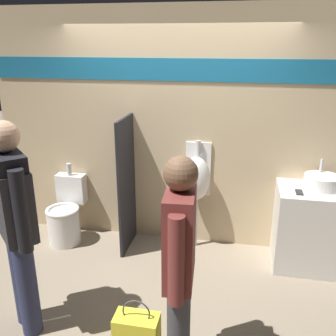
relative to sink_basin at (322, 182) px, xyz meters
The scene contains 10 objects.
ground_plane 1.88m from the sink_basin, 167.95° to the right, with size 16.00×16.00×0.00m, color gray.
display_wall 1.66m from the sink_basin, behind, with size 4.32×0.07×2.70m.
sink_counter 0.52m from the sink_basin, 49.72° to the right, with size 0.96×0.58×0.88m.
sink_basin is the anchor object (origin of this frame).
cell_phone 0.30m from the sink_basin, 143.48° to the right, with size 0.07×0.14×0.01m.
divider_near_counter 2.09m from the sink_basin, behind, with size 0.03×0.57×1.55m.
urinal_near_counter 1.32m from the sink_basin, behind, with size 0.30×0.25×1.28m.
toilet 2.94m from the sink_basin, behind, with size 0.40×0.56×0.92m.
person_in_vest 2.94m from the sink_basin, 149.37° to the right, with size 0.50×0.50×1.79m.
person_with_lanyard 2.09m from the sink_basin, 124.76° to the right, with size 0.22×0.58×1.67m.
Camera 1 is at (0.74, -3.50, 2.33)m, focal length 40.00 mm.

